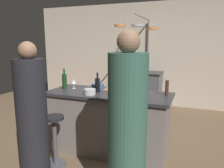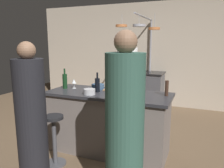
% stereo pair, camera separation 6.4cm
% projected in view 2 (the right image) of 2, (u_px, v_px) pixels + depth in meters
% --- Properties ---
extents(ground_plane, '(9.00, 9.00, 0.00)m').
position_uv_depth(ground_plane, '(108.00, 150.00, 3.33)').
color(ground_plane, brown).
extents(back_wall, '(6.40, 0.16, 2.60)m').
position_uv_depth(back_wall, '(152.00, 55.00, 5.67)').
color(back_wall, '#BCAD99').
rests_on(back_wall, ground_plane).
extents(kitchen_island, '(1.80, 0.72, 0.90)m').
position_uv_depth(kitchen_island, '(108.00, 122.00, 3.24)').
color(kitchen_island, slate).
rests_on(kitchen_island, ground_plane).
extents(stove_range, '(0.80, 0.64, 0.89)m').
position_uv_depth(stove_range, '(147.00, 90.00, 5.47)').
color(stove_range, '#47474C').
rests_on(stove_range, ground_plane).
extents(chef, '(0.36, 0.36, 1.72)m').
position_uv_depth(chef, '(127.00, 88.00, 4.00)').
color(chef, white).
rests_on(chef, ground_plane).
extents(bar_stool_left, '(0.28, 0.28, 0.68)m').
position_uv_depth(bar_stool_left, '(54.00, 138.00, 2.88)').
color(bar_stool_left, '#4C4C51').
rests_on(bar_stool_left, ground_plane).
extents(guest_left, '(0.34, 0.34, 1.63)m').
position_uv_depth(guest_left, '(31.00, 119.00, 2.50)').
color(guest_left, black).
rests_on(guest_left, ground_plane).
extents(bar_stool_right, '(0.28, 0.28, 0.68)m').
position_uv_depth(bar_stool_right, '(131.00, 153.00, 2.49)').
color(bar_stool_right, '#4C4C51').
rests_on(bar_stool_right, ground_plane).
extents(guest_right, '(0.36, 0.36, 1.72)m').
position_uv_depth(guest_right, '(125.00, 131.00, 2.05)').
color(guest_right, '#33594C').
rests_on(guest_right, ground_plane).
extents(overhead_pot_rack, '(0.87, 1.47, 2.17)m').
position_uv_depth(overhead_pot_rack, '(143.00, 39.00, 4.71)').
color(overhead_pot_rack, gray).
rests_on(overhead_pot_rack, ground_plane).
extents(cutting_board, '(0.32, 0.22, 0.02)m').
position_uv_depth(cutting_board, '(115.00, 90.00, 3.32)').
color(cutting_board, '#997047').
rests_on(cutting_board, kitchen_island).
extents(pepper_mill, '(0.05, 0.05, 0.21)m').
position_uv_depth(pepper_mill, '(167.00, 88.00, 2.95)').
color(pepper_mill, '#382319').
rests_on(pepper_mill, kitchen_island).
extents(wine_bottle_red, '(0.07, 0.07, 0.31)m').
position_uv_depth(wine_bottle_red, '(65.00, 81.00, 3.42)').
color(wine_bottle_red, '#143319').
rests_on(wine_bottle_red, kitchen_island).
extents(wine_bottle_white, '(0.07, 0.07, 0.30)m').
position_uv_depth(wine_bottle_white, '(137.00, 86.00, 3.03)').
color(wine_bottle_white, gray).
rests_on(wine_bottle_white, kitchen_island).
extents(wine_bottle_rose, '(0.07, 0.07, 0.31)m').
position_uv_depth(wine_bottle_rose, '(120.00, 87.00, 2.97)').
color(wine_bottle_rose, '#B78C8E').
rests_on(wine_bottle_rose, kitchen_island).
extents(wine_bottle_dark, '(0.07, 0.07, 0.29)m').
position_uv_depth(wine_bottle_dark, '(97.00, 85.00, 3.19)').
color(wine_bottle_dark, black).
rests_on(wine_bottle_dark, kitchen_island).
extents(wine_glass_near_left_guest, '(0.07, 0.07, 0.15)m').
position_uv_depth(wine_glass_near_left_guest, '(136.00, 85.00, 3.14)').
color(wine_glass_near_left_guest, silver).
rests_on(wine_glass_near_left_guest, kitchen_island).
extents(wine_glass_near_right_guest, '(0.07, 0.07, 0.15)m').
position_uv_depth(wine_glass_near_right_guest, '(74.00, 82.00, 3.43)').
color(wine_glass_near_right_guest, silver).
rests_on(wine_glass_near_right_guest, kitchen_island).
extents(wine_glass_by_chef, '(0.07, 0.07, 0.15)m').
position_uv_depth(wine_glass_by_chef, '(140.00, 91.00, 2.78)').
color(wine_glass_by_chef, silver).
rests_on(wine_glass_by_chef, kitchen_island).
extents(mixing_bowl_blue, '(0.20, 0.20, 0.07)m').
position_uv_depth(mixing_bowl_blue, '(98.00, 86.00, 3.41)').
color(mixing_bowl_blue, '#334C6B').
rests_on(mixing_bowl_blue, kitchen_island).
extents(mixing_bowl_steel, '(0.16, 0.16, 0.08)m').
position_uv_depth(mixing_bowl_steel, '(89.00, 92.00, 3.05)').
color(mixing_bowl_steel, '#B7B7BC').
rests_on(mixing_bowl_steel, kitchen_island).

